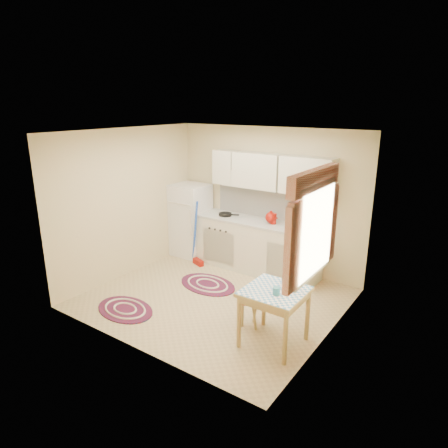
# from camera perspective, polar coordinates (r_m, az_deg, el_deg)

# --- Properties ---
(room_shell) EXTENTS (3.64, 3.60, 2.52)m
(room_shell) POSITION_cam_1_polar(r_m,az_deg,el_deg) (5.79, 1.13, 4.13)
(room_shell) COLOR tan
(room_shell) RESTS_ON ground
(fridge) EXTENTS (0.65, 0.60, 1.40)m
(fridge) POSITION_cam_1_polar(r_m,az_deg,el_deg) (7.75, -4.77, 0.55)
(fridge) COLOR white
(fridge) RESTS_ON ground
(broom) EXTENTS (0.30, 0.22, 1.20)m
(broom) POSITION_cam_1_polar(r_m,az_deg,el_deg) (7.25, -3.79, -1.42)
(broom) COLOR blue
(broom) RESTS_ON ground
(base_cabinets) EXTENTS (2.25, 0.60, 0.88)m
(base_cabinets) POSITION_cam_1_polar(r_m,az_deg,el_deg) (7.07, 4.70, -3.29)
(base_cabinets) COLOR beige
(base_cabinets) RESTS_ON ground
(countertop) EXTENTS (2.27, 0.62, 0.04)m
(countertop) POSITION_cam_1_polar(r_m,az_deg,el_deg) (6.93, 4.80, 0.28)
(countertop) COLOR #AFADA6
(countertop) RESTS_ON base_cabinets
(frying_pan) EXTENTS (0.30, 0.30, 0.05)m
(frying_pan) POSITION_cam_1_polar(r_m,az_deg,el_deg) (7.21, 0.17, 1.38)
(frying_pan) COLOR black
(frying_pan) RESTS_ON countertop
(red_kettle) EXTENTS (0.26, 0.25, 0.21)m
(red_kettle) POSITION_cam_1_polar(r_m,az_deg,el_deg) (6.77, 6.71, 0.93)
(red_kettle) COLOR #980E05
(red_kettle) RESTS_ON countertop
(red_canister) EXTENTS (0.12, 0.12, 0.16)m
(red_canister) POSITION_cam_1_polar(r_m,az_deg,el_deg) (6.76, 7.06, 0.67)
(red_canister) COLOR #980E05
(red_canister) RESTS_ON countertop
(table) EXTENTS (0.72, 0.72, 0.72)m
(table) POSITION_cam_1_polar(r_m,az_deg,el_deg) (5.06, 7.13, -13.06)
(table) COLOR tan
(table) RESTS_ON ground
(stool) EXTENTS (0.37, 0.37, 0.42)m
(stool) POSITION_cam_1_polar(r_m,az_deg,el_deg) (5.45, 3.84, -12.44)
(stool) COLOR #980E05
(stool) RESTS_ON ground
(coffee_pot) EXTENTS (0.18, 0.16, 0.30)m
(coffee_pot) POSITION_cam_1_polar(r_m,az_deg,el_deg) (4.87, 9.52, -7.68)
(coffee_pot) COLOR #296B7D
(coffee_pot) RESTS_ON table
(mug) EXTENTS (0.11, 0.11, 0.10)m
(mug) POSITION_cam_1_polar(r_m,az_deg,el_deg) (4.76, 7.48, -9.52)
(mug) COLOR #296B7D
(mug) RESTS_ON table
(rug_center) EXTENTS (1.13, 0.83, 0.02)m
(rug_center) POSITION_cam_1_polar(r_m,az_deg,el_deg) (6.66, -2.36, -8.60)
(rug_center) COLOR maroon
(rug_center) RESTS_ON ground
(rug_left) EXTENTS (1.05, 0.76, 0.02)m
(rug_left) POSITION_cam_1_polar(r_m,az_deg,el_deg) (6.09, -13.94, -11.74)
(rug_left) COLOR maroon
(rug_left) RESTS_ON ground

